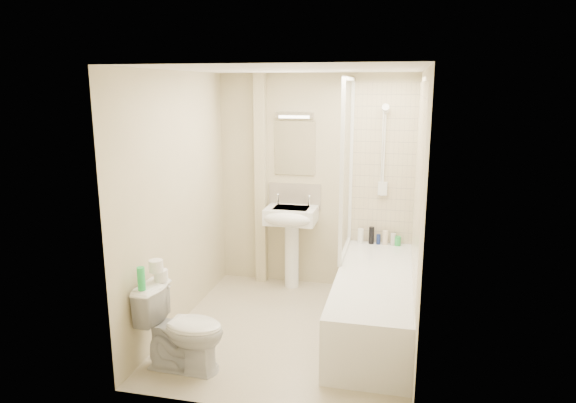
# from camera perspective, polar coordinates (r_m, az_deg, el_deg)

# --- Properties ---
(floor) EXTENTS (2.50, 2.50, 0.00)m
(floor) POSITION_cam_1_polar(r_m,az_deg,el_deg) (5.00, 0.39, -14.16)
(floor) COLOR beige
(floor) RESTS_ON ground
(wall_back) EXTENTS (2.20, 0.02, 2.40)m
(wall_back) POSITION_cam_1_polar(r_m,az_deg,el_deg) (5.79, 3.06, 2.14)
(wall_back) COLOR beige
(wall_back) RESTS_ON ground
(wall_left) EXTENTS (0.02, 2.50, 2.40)m
(wall_left) POSITION_cam_1_polar(r_m,az_deg,el_deg) (4.93, -12.17, 0.00)
(wall_left) COLOR beige
(wall_left) RESTS_ON ground
(wall_right) EXTENTS (0.02, 2.50, 2.40)m
(wall_right) POSITION_cam_1_polar(r_m,az_deg,el_deg) (4.49, 14.27, -1.37)
(wall_right) COLOR beige
(wall_right) RESTS_ON ground
(ceiling) EXTENTS (2.20, 2.50, 0.02)m
(ceiling) POSITION_cam_1_polar(r_m,az_deg,el_deg) (4.46, 0.44, 14.49)
(ceiling) COLOR white
(ceiling) RESTS_ON wall_back
(tile_back) EXTENTS (0.70, 0.01, 1.75)m
(tile_back) POSITION_cam_1_polar(r_m,az_deg,el_deg) (5.66, 10.58, 4.02)
(tile_back) COLOR beige
(tile_back) RESTS_ON wall_back
(tile_right) EXTENTS (0.01, 2.10, 1.75)m
(tile_right) POSITION_cam_1_polar(r_m,az_deg,el_deg) (4.64, 14.22, 1.93)
(tile_right) COLOR beige
(tile_right) RESTS_ON wall_right
(pipe_boxing) EXTENTS (0.12, 0.12, 2.40)m
(pipe_boxing) POSITION_cam_1_polar(r_m,az_deg,el_deg) (5.86, -3.03, 2.28)
(pipe_boxing) COLOR beige
(pipe_boxing) RESTS_ON ground
(splashback) EXTENTS (0.60, 0.02, 0.30)m
(splashback) POSITION_cam_1_polar(r_m,az_deg,el_deg) (5.85, 0.77, 0.59)
(splashback) COLOR beige
(splashback) RESTS_ON wall_back
(mirror) EXTENTS (0.46, 0.01, 0.60)m
(mirror) POSITION_cam_1_polar(r_m,az_deg,el_deg) (5.76, 0.78, 5.94)
(mirror) COLOR white
(mirror) RESTS_ON wall_back
(strip_light) EXTENTS (0.42, 0.07, 0.07)m
(strip_light) POSITION_cam_1_polar(r_m,az_deg,el_deg) (5.71, 0.74, 9.60)
(strip_light) COLOR silver
(strip_light) RESTS_ON wall_back
(bathtub) EXTENTS (0.70, 2.10, 0.55)m
(bathtub) POSITION_cam_1_polar(r_m,az_deg,el_deg) (4.97, 9.53, -10.84)
(bathtub) COLOR white
(bathtub) RESTS_ON ground
(shower_screen) EXTENTS (0.04, 0.92, 1.80)m
(shower_screen) POSITION_cam_1_polar(r_m,az_deg,el_deg) (5.25, 6.57, 3.75)
(shower_screen) COLOR white
(shower_screen) RESTS_ON bathtub
(shower_fixture) EXTENTS (0.10, 0.16, 0.99)m
(shower_fixture) POSITION_cam_1_polar(r_m,az_deg,el_deg) (5.60, 10.60, 5.17)
(shower_fixture) COLOR white
(shower_fixture) RESTS_ON wall_back
(pedestal_sink) EXTENTS (0.56, 0.50, 1.07)m
(pedestal_sink) POSITION_cam_1_polar(r_m,az_deg,el_deg) (5.71, 0.29, -2.60)
(pedestal_sink) COLOR white
(pedestal_sink) RESTS_ON ground
(bottle_white_a) EXTENTS (0.06, 0.06, 0.16)m
(bottle_white_a) POSITION_cam_1_polar(r_m,az_deg,el_deg) (5.77, 8.07, -3.81)
(bottle_white_a) COLOR white
(bottle_white_a) RESTS_ON bathtub
(bottle_black_b) EXTENTS (0.06, 0.06, 0.19)m
(bottle_black_b) POSITION_cam_1_polar(r_m,az_deg,el_deg) (5.76, 9.26, -3.73)
(bottle_black_b) COLOR black
(bottle_black_b) RESTS_ON bathtub
(bottle_blue) EXTENTS (0.05, 0.05, 0.11)m
(bottle_blue) POSITION_cam_1_polar(r_m,az_deg,el_deg) (5.77, 10.01, -4.16)
(bottle_blue) COLOR navy
(bottle_blue) RESTS_ON bathtub
(bottle_cream) EXTENTS (0.06, 0.06, 0.16)m
(bottle_cream) POSITION_cam_1_polar(r_m,az_deg,el_deg) (5.76, 10.75, -3.97)
(bottle_cream) COLOR beige
(bottle_cream) RESTS_ON bathtub
(bottle_white_b) EXTENTS (0.06, 0.06, 0.13)m
(bottle_white_b) POSITION_cam_1_polar(r_m,az_deg,el_deg) (5.76, 11.60, -4.14)
(bottle_white_b) COLOR silver
(bottle_white_b) RESTS_ON bathtub
(bottle_green) EXTENTS (0.07, 0.07, 0.10)m
(bottle_green) POSITION_cam_1_polar(r_m,az_deg,el_deg) (5.76, 12.07, -4.31)
(bottle_green) COLOR green
(bottle_green) RESTS_ON bathtub
(toilet) EXTENTS (0.47, 0.73, 0.70)m
(toilet) POSITION_cam_1_polar(r_m,az_deg,el_deg) (4.35, -11.62, -13.62)
(toilet) COLOR white
(toilet) RESTS_ON ground
(toilet_roll_lower) EXTENTS (0.11, 0.11, 0.09)m
(toilet_roll_lower) POSITION_cam_1_polar(r_m,az_deg,el_deg) (4.37, -13.94, -7.95)
(toilet_roll_lower) COLOR white
(toilet_roll_lower) RESTS_ON toilet
(toilet_roll_upper) EXTENTS (0.11, 0.11, 0.10)m
(toilet_roll_upper) POSITION_cam_1_polar(r_m,az_deg,el_deg) (4.30, -14.46, -6.95)
(toilet_roll_upper) COLOR white
(toilet_roll_upper) RESTS_ON toilet_roll_lower
(green_bottle) EXTENTS (0.06, 0.06, 0.19)m
(green_bottle) POSITION_cam_1_polar(r_m,az_deg,el_deg) (4.19, -15.99, -8.26)
(green_bottle) COLOR #2ACA59
(green_bottle) RESTS_ON toilet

